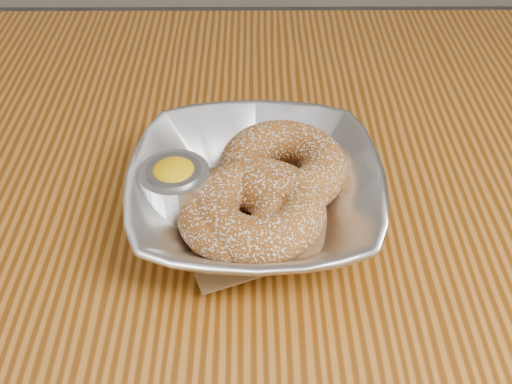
{
  "coord_description": "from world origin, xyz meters",
  "views": [
    {
      "loc": [
        0.11,
        -0.39,
        1.13
      ],
      "look_at": [
        0.11,
        -0.01,
        0.78
      ],
      "focal_mm": 42.0,
      "sensor_mm": 36.0,
      "label": 1
    }
  ],
  "objects_px": {
    "donut_back": "(283,166)",
    "donut_front": "(258,209)",
    "donut_extra": "(235,215)",
    "ramekin": "(176,188)",
    "serving_bowl": "(256,195)",
    "table": "(146,281)"
  },
  "relations": [
    {
      "from": "serving_bowl",
      "to": "donut_extra",
      "type": "distance_m",
      "value": 0.03
    },
    {
      "from": "donut_front",
      "to": "serving_bowl",
      "type": "bearing_deg",
      "value": 94.71
    },
    {
      "from": "serving_bowl",
      "to": "donut_extra",
      "type": "xyz_separation_m",
      "value": [
        -0.02,
        -0.03,
        0.0
      ]
    },
    {
      "from": "serving_bowl",
      "to": "donut_back",
      "type": "height_order",
      "value": "serving_bowl"
    },
    {
      "from": "table",
      "to": "ramekin",
      "type": "bearing_deg",
      "value": -10.99
    },
    {
      "from": "donut_front",
      "to": "ramekin",
      "type": "distance_m",
      "value": 0.07
    },
    {
      "from": "table",
      "to": "donut_extra",
      "type": "height_order",
      "value": "donut_extra"
    },
    {
      "from": "donut_front",
      "to": "ramekin",
      "type": "xyz_separation_m",
      "value": [
        -0.07,
        0.02,
        0.0
      ]
    },
    {
      "from": "table",
      "to": "ramekin",
      "type": "distance_m",
      "value": 0.14
    },
    {
      "from": "serving_bowl",
      "to": "ramekin",
      "type": "bearing_deg",
      "value": -179.93
    },
    {
      "from": "donut_extra",
      "to": "ramekin",
      "type": "relative_size",
      "value": 1.6
    },
    {
      "from": "donut_back",
      "to": "donut_extra",
      "type": "distance_m",
      "value": 0.07
    },
    {
      "from": "donut_back",
      "to": "serving_bowl",
      "type": "bearing_deg",
      "value": -125.99
    },
    {
      "from": "donut_back",
      "to": "donut_front",
      "type": "relative_size",
      "value": 1.02
    },
    {
      "from": "donut_extra",
      "to": "ramekin",
      "type": "bearing_deg",
      "value": 153.48
    },
    {
      "from": "serving_bowl",
      "to": "donut_back",
      "type": "distance_m",
      "value": 0.04
    },
    {
      "from": "serving_bowl",
      "to": "donut_back",
      "type": "xyz_separation_m",
      "value": [
        0.02,
        0.03,
        0.0
      ]
    },
    {
      "from": "ramekin",
      "to": "donut_extra",
      "type": "bearing_deg",
      "value": -26.52
    },
    {
      "from": "serving_bowl",
      "to": "ramekin",
      "type": "distance_m",
      "value": 0.07
    },
    {
      "from": "serving_bowl",
      "to": "donut_extra",
      "type": "bearing_deg",
      "value": -125.35
    },
    {
      "from": "donut_back",
      "to": "ramekin",
      "type": "bearing_deg",
      "value": -160.01
    },
    {
      "from": "ramekin",
      "to": "serving_bowl",
      "type": "bearing_deg",
      "value": 0.07
    }
  ]
}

